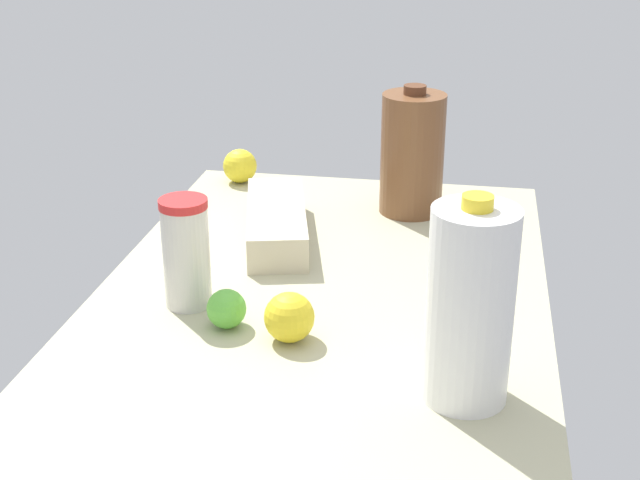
{
  "coord_description": "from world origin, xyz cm",
  "views": [
    {
      "loc": [
        -132.55,
        -23.54,
        70.36
      ],
      "look_at": [
        0.0,
        0.0,
        13.0
      ],
      "focal_mm": 50.0,
      "sensor_mm": 36.0,
      "label": 1
    }
  ],
  "objects_px": {
    "milk_jug": "(470,306)",
    "chocolate_milk_jug": "(412,154)",
    "tumbler_cup": "(186,253)",
    "lemon_loose": "(240,166)",
    "lime_by_jug": "(226,309)",
    "lemon_beside_bowl": "(289,317)",
    "egg_carton": "(276,222)"
  },
  "relations": [
    {
      "from": "milk_jug",
      "to": "chocolate_milk_jug",
      "type": "bearing_deg",
      "value": 10.74
    },
    {
      "from": "chocolate_milk_jug",
      "to": "lemon_beside_bowl",
      "type": "distance_m",
      "value": 0.6
    },
    {
      "from": "lemon_beside_bowl",
      "to": "lemon_loose",
      "type": "distance_m",
      "value": 0.74
    },
    {
      "from": "milk_jug",
      "to": "chocolate_milk_jug",
      "type": "height_order",
      "value": "milk_jug"
    },
    {
      "from": "tumbler_cup",
      "to": "lime_by_jug",
      "type": "relative_size",
      "value": 2.95
    },
    {
      "from": "tumbler_cup",
      "to": "milk_jug",
      "type": "height_order",
      "value": "milk_jug"
    },
    {
      "from": "tumbler_cup",
      "to": "milk_jug",
      "type": "relative_size",
      "value": 0.63
    },
    {
      "from": "chocolate_milk_jug",
      "to": "lime_by_jug",
      "type": "height_order",
      "value": "chocolate_milk_jug"
    },
    {
      "from": "tumbler_cup",
      "to": "lime_by_jug",
      "type": "xyz_separation_m",
      "value": [
        -0.06,
        -0.08,
        -0.06
      ]
    },
    {
      "from": "milk_jug",
      "to": "egg_carton",
      "type": "bearing_deg",
      "value": 36.9
    },
    {
      "from": "chocolate_milk_jug",
      "to": "tumbler_cup",
      "type": "bearing_deg",
      "value": 146.49
    },
    {
      "from": "chocolate_milk_jug",
      "to": "lemon_loose",
      "type": "relative_size",
      "value": 3.47
    },
    {
      "from": "tumbler_cup",
      "to": "egg_carton",
      "type": "bearing_deg",
      "value": -15.27
    },
    {
      "from": "milk_jug",
      "to": "lemon_beside_bowl",
      "type": "relative_size",
      "value": 3.77
    },
    {
      "from": "milk_jug",
      "to": "lime_by_jug",
      "type": "xyz_separation_m",
      "value": [
        0.13,
        0.37,
        -0.11
      ]
    },
    {
      "from": "tumbler_cup",
      "to": "lemon_beside_bowl",
      "type": "bearing_deg",
      "value": -115.21
    },
    {
      "from": "tumbler_cup",
      "to": "milk_jug",
      "type": "distance_m",
      "value": 0.5
    },
    {
      "from": "lemon_beside_bowl",
      "to": "lemon_loose",
      "type": "relative_size",
      "value": 1.01
    },
    {
      "from": "chocolate_milk_jug",
      "to": "milk_jug",
      "type": "bearing_deg",
      "value": -169.26
    },
    {
      "from": "tumbler_cup",
      "to": "lemon_beside_bowl",
      "type": "height_order",
      "value": "tumbler_cup"
    },
    {
      "from": "tumbler_cup",
      "to": "chocolate_milk_jug",
      "type": "bearing_deg",
      "value": -33.51
    },
    {
      "from": "milk_jug",
      "to": "egg_carton",
      "type": "height_order",
      "value": "milk_jug"
    },
    {
      "from": "milk_jug",
      "to": "lemon_beside_bowl",
      "type": "distance_m",
      "value": 0.31
    },
    {
      "from": "tumbler_cup",
      "to": "egg_carton",
      "type": "relative_size",
      "value": 0.55
    },
    {
      "from": "milk_jug",
      "to": "chocolate_milk_jug",
      "type": "xyz_separation_m",
      "value": [
        0.69,
        0.13,
        -0.01
      ]
    },
    {
      "from": "lemon_beside_bowl",
      "to": "lime_by_jug",
      "type": "xyz_separation_m",
      "value": [
        0.02,
        0.11,
        -0.01
      ]
    },
    {
      "from": "lime_by_jug",
      "to": "chocolate_milk_jug",
      "type": "bearing_deg",
      "value": -23.55
    },
    {
      "from": "chocolate_milk_jug",
      "to": "lime_by_jug",
      "type": "xyz_separation_m",
      "value": [
        -0.55,
        0.24,
        -0.09
      ]
    },
    {
      "from": "chocolate_milk_jug",
      "to": "lime_by_jug",
      "type": "bearing_deg",
      "value": 156.45
    },
    {
      "from": "chocolate_milk_jug",
      "to": "lemon_beside_bowl",
      "type": "relative_size",
      "value": 3.44
    },
    {
      "from": "egg_carton",
      "to": "lemon_beside_bowl",
      "type": "relative_size",
      "value": 4.32
    },
    {
      "from": "chocolate_milk_jug",
      "to": "lemon_loose",
      "type": "xyz_separation_m",
      "value": [
        0.12,
        0.4,
        -0.09
      ]
    }
  ]
}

